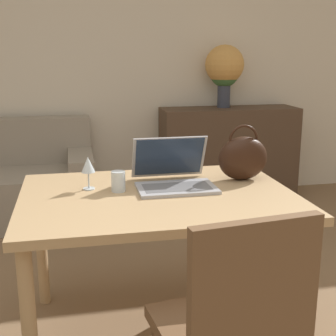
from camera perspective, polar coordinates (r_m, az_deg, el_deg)
wall_back at (r=4.42m, az=-7.17°, el=13.51°), size 10.00×0.06×2.70m
dining_table at (r=2.24m, az=-1.25°, el=-5.12°), size 1.28×0.94×0.74m
chair at (r=1.63m, az=8.04°, el=-18.41°), size 0.49×0.49×0.92m
sideboard at (r=4.50m, az=7.36°, el=1.76°), size 1.28×0.40×0.87m
laptop at (r=2.33m, az=0.61°, el=-0.60°), size 0.38×0.36×0.23m
drinking_glass at (r=2.24m, az=-6.08°, el=-1.63°), size 0.07×0.07×0.10m
wine_glass at (r=2.27m, az=-9.72°, el=0.25°), size 0.07×0.07×0.16m
handbag at (r=2.44m, az=9.11°, el=1.27°), size 0.26×0.13×0.29m
flower_vase at (r=4.43m, az=6.90°, el=11.97°), size 0.36×0.36×0.57m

